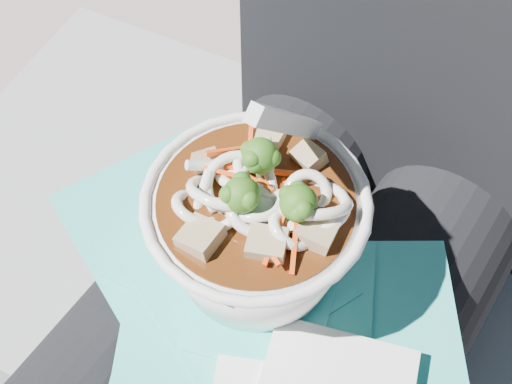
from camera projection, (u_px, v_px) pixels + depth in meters
The scene contains 5 objects.
stone_ledge at pixel (315, 352), 0.98m from camera, with size 1.00×0.50×0.45m, color gray.
lap at pixel (255, 354), 0.66m from camera, with size 0.33×0.48×0.16m.
person_body at pixel (308, 268), 0.68m from camera, with size 0.34×0.94×1.00m.
plastic_bag at pixel (246, 299), 0.59m from camera, with size 0.43×0.29×0.02m.
udon_bowl at pixel (257, 225), 0.55m from camera, with size 0.22×0.22×0.21m.
Camera 1 is at (0.14, -0.21, 1.15)m, focal length 50.00 mm.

